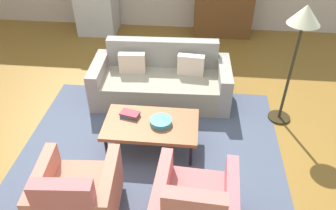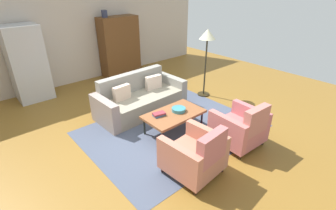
% 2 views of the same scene
% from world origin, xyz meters
% --- Properties ---
extents(ground_plane, '(11.34, 11.34, 0.00)m').
position_xyz_m(ground_plane, '(0.00, 0.00, 0.00)').
color(ground_plane, olive).
extents(area_rug, '(3.40, 2.60, 0.01)m').
position_xyz_m(area_rug, '(0.42, -0.21, 0.00)').
color(area_rug, '#4A5368').
rests_on(area_rug, ground).
extents(couch, '(2.13, 0.97, 0.86)m').
position_xyz_m(couch, '(0.41, 0.93, 0.29)').
color(couch, gray).
rests_on(couch, ground).
extents(coffee_table, '(1.20, 0.70, 0.41)m').
position_xyz_m(coffee_table, '(0.42, -0.26, 0.37)').
color(coffee_table, black).
rests_on(coffee_table, ground).
extents(armchair_left, '(0.86, 0.86, 0.88)m').
position_xyz_m(armchair_left, '(-0.18, -1.43, 0.34)').
color(armchair_left, '#341F1D').
rests_on(armchair_left, ground).
extents(armchair_right, '(0.84, 0.84, 0.88)m').
position_xyz_m(armchair_right, '(1.01, -1.43, 0.34)').
color(armchair_right, black).
rests_on(armchair_right, ground).
extents(fruit_bowl, '(0.28, 0.28, 0.07)m').
position_xyz_m(fruit_bowl, '(0.54, -0.26, 0.44)').
color(fruit_bowl, teal).
rests_on(fruit_bowl, coffee_table).
extents(book_stack, '(0.27, 0.19, 0.06)m').
position_xyz_m(book_stack, '(0.13, -0.15, 0.44)').
color(book_stack, '#335E8B').
rests_on(book_stack, coffee_table).
extents(floor_lamp, '(0.40, 0.40, 1.72)m').
position_xyz_m(floor_lamp, '(2.21, 0.52, 1.44)').
color(floor_lamp, black).
rests_on(floor_lamp, ground).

